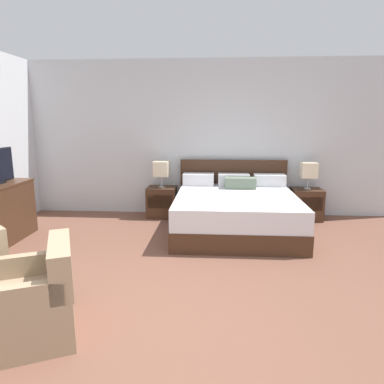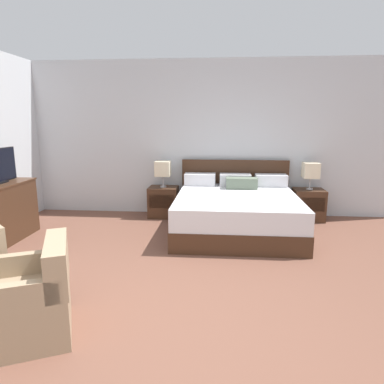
# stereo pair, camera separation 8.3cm
# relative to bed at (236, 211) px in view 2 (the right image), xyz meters

# --- Properties ---
(ground_plane) EXTENTS (11.33, 11.33, 0.00)m
(ground_plane) POSITION_rel_bed_xyz_m (-0.63, -2.78, -0.32)
(ground_plane) COLOR brown
(wall_back) EXTENTS (7.23, 0.06, 2.73)m
(wall_back) POSITION_rel_bed_xyz_m (-0.63, 1.02, 1.05)
(wall_back) COLOR silver
(wall_back) RESTS_ON ground
(bed) EXTENTS (1.88, 2.01, 1.00)m
(bed) POSITION_rel_bed_xyz_m (0.00, 0.00, 0.00)
(bed) COLOR #422819
(bed) RESTS_ON ground
(nightstand_left) EXTENTS (0.51, 0.43, 0.53)m
(nightstand_left) POSITION_rel_bed_xyz_m (-1.26, 0.72, -0.05)
(nightstand_left) COLOR #422819
(nightstand_left) RESTS_ON ground
(nightstand_right) EXTENTS (0.51, 0.43, 0.53)m
(nightstand_right) POSITION_rel_bed_xyz_m (1.26, 0.72, -0.05)
(nightstand_right) COLOR #422819
(nightstand_right) RESTS_ON ground
(table_lamp_left) EXTENTS (0.26, 0.26, 0.46)m
(table_lamp_left) POSITION_rel_bed_xyz_m (-1.26, 0.72, 0.54)
(table_lamp_left) COLOR #B7B7BC
(table_lamp_left) RESTS_ON nightstand_left
(table_lamp_right) EXTENTS (0.26, 0.26, 0.46)m
(table_lamp_right) POSITION_rel_bed_xyz_m (1.26, 0.72, 0.54)
(table_lamp_right) COLOR #B7B7BC
(table_lamp_right) RESTS_ON nightstand_right
(armchair_companion) EXTENTS (0.91, 0.90, 0.76)m
(armchair_companion) POSITION_rel_bed_xyz_m (-1.73, -2.81, -0.03)
(armchair_companion) COLOR #9E8466
(armchair_companion) RESTS_ON ground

